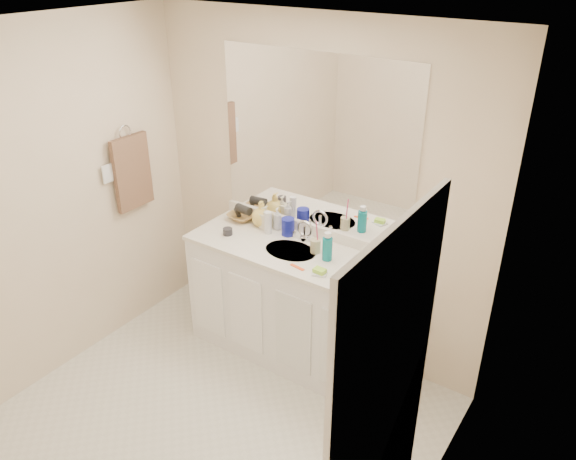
# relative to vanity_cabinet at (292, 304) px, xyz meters

# --- Properties ---
(floor) EXTENTS (2.60, 2.60, 0.00)m
(floor) POSITION_rel_vanity_cabinet_xyz_m (0.00, -1.02, -0.42)
(floor) COLOR silver
(floor) RESTS_ON ground
(ceiling) EXTENTS (2.60, 2.60, 0.02)m
(ceiling) POSITION_rel_vanity_cabinet_xyz_m (0.00, -1.02, 1.97)
(ceiling) COLOR white
(ceiling) RESTS_ON wall_back
(wall_back) EXTENTS (2.60, 0.02, 2.40)m
(wall_back) POSITION_rel_vanity_cabinet_xyz_m (0.00, 0.28, 0.77)
(wall_back) COLOR beige
(wall_back) RESTS_ON floor
(wall_left) EXTENTS (0.02, 2.60, 2.40)m
(wall_left) POSITION_rel_vanity_cabinet_xyz_m (-1.30, -1.02, 0.77)
(wall_left) COLOR beige
(wall_left) RESTS_ON floor
(wall_right) EXTENTS (0.02, 2.60, 2.40)m
(wall_right) POSITION_rel_vanity_cabinet_xyz_m (1.30, -1.02, 0.77)
(wall_right) COLOR beige
(wall_right) RESTS_ON floor
(vanity_cabinet) EXTENTS (1.50, 0.55, 0.85)m
(vanity_cabinet) POSITION_rel_vanity_cabinet_xyz_m (0.00, 0.00, 0.00)
(vanity_cabinet) COLOR white
(vanity_cabinet) RESTS_ON floor
(countertop) EXTENTS (1.52, 0.57, 0.03)m
(countertop) POSITION_rel_vanity_cabinet_xyz_m (0.00, 0.00, 0.44)
(countertop) COLOR white
(countertop) RESTS_ON vanity_cabinet
(backsplash) EXTENTS (1.52, 0.03, 0.08)m
(backsplash) POSITION_rel_vanity_cabinet_xyz_m (0.00, 0.26, 0.50)
(backsplash) COLOR white
(backsplash) RESTS_ON countertop
(sink_basin) EXTENTS (0.37, 0.37, 0.02)m
(sink_basin) POSITION_rel_vanity_cabinet_xyz_m (0.00, -0.02, 0.44)
(sink_basin) COLOR silver
(sink_basin) RESTS_ON countertop
(faucet) EXTENTS (0.02, 0.02, 0.11)m
(faucet) POSITION_rel_vanity_cabinet_xyz_m (0.00, 0.16, 0.51)
(faucet) COLOR silver
(faucet) RESTS_ON countertop
(mirror) EXTENTS (1.48, 0.01, 1.20)m
(mirror) POSITION_rel_vanity_cabinet_xyz_m (0.00, 0.27, 1.14)
(mirror) COLOR white
(mirror) RESTS_ON wall_back
(blue_mug) EXTENTS (0.10, 0.10, 0.13)m
(blue_mug) POSITION_rel_vanity_cabinet_xyz_m (-0.15, 0.16, 0.52)
(blue_mug) COLOR #151C95
(blue_mug) RESTS_ON countertop
(tan_cup) EXTENTS (0.08, 0.08, 0.09)m
(tan_cup) POSITION_rel_vanity_cabinet_xyz_m (0.15, 0.06, 0.50)
(tan_cup) COLOR tan
(tan_cup) RESTS_ON countertop
(toothbrush) EXTENTS (0.01, 0.03, 0.18)m
(toothbrush) POSITION_rel_vanity_cabinet_xyz_m (0.16, 0.06, 0.60)
(toothbrush) COLOR #E43C75
(toothbrush) RESTS_ON tan_cup
(mouthwash_bottle) EXTENTS (0.09, 0.09, 0.16)m
(mouthwash_bottle) POSITION_rel_vanity_cabinet_xyz_m (0.27, 0.02, 0.53)
(mouthwash_bottle) COLOR #0A7783
(mouthwash_bottle) RESTS_ON countertop
(soap_dish) EXTENTS (0.11, 0.10, 0.01)m
(soap_dish) POSITION_rel_vanity_cabinet_xyz_m (0.32, -0.17, 0.46)
(soap_dish) COLOR silver
(soap_dish) RESTS_ON countertop
(green_soap) EXTENTS (0.08, 0.06, 0.03)m
(green_soap) POSITION_rel_vanity_cabinet_xyz_m (0.32, -0.17, 0.48)
(green_soap) COLOR #A2E337
(green_soap) RESTS_ON soap_dish
(orange_comb) EXTENTS (0.11, 0.04, 0.00)m
(orange_comb) POSITION_rel_vanity_cabinet_xyz_m (0.16, -0.18, 0.46)
(orange_comb) COLOR #FF511A
(orange_comb) RESTS_ON countertop
(dark_jar) EXTENTS (0.08, 0.08, 0.05)m
(dark_jar) POSITION_rel_vanity_cabinet_xyz_m (-0.51, -0.08, 0.48)
(dark_jar) COLOR #27272C
(dark_jar) RESTS_ON countertop
(extra_white_bottle) EXTENTS (0.07, 0.07, 0.17)m
(extra_white_bottle) POSITION_rel_vanity_cabinet_xyz_m (-0.28, 0.10, 0.54)
(extra_white_bottle) COLOR white
(extra_white_bottle) RESTS_ON countertop
(soap_bottle_white) EXTENTS (0.08, 0.08, 0.17)m
(soap_bottle_white) POSITION_rel_vanity_cabinet_xyz_m (-0.26, 0.19, 0.54)
(soap_bottle_white) COLOR silver
(soap_bottle_white) RESTS_ON countertop
(soap_bottle_cream) EXTENTS (0.09, 0.09, 0.17)m
(soap_bottle_cream) POSITION_rel_vanity_cabinet_xyz_m (-0.34, 0.16, 0.54)
(soap_bottle_cream) COLOR beige
(soap_bottle_cream) RESTS_ON countertop
(soap_bottle_yellow) EXTENTS (0.16, 0.16, 0.19)m
(soap_bottle_yellow) POSITION_rel_vanity_cabinet_xyz_m (-0.39, 0.18, 0.55)
(soap_bottle_yellow) COLOR #E7C659
(soap_bottle_yellow) RESTS_ON countertop
(wicker_basket) EXTENTS (0.22, 0.22, 0.05)m
(wicker_basket) POSITION_rel_vanity_cabinet_xyz_m (-0.57, 0.17, 0.48)
(wicker_basket) COLOR olive
(wicker_basket) RESTS_ON countertop
(hair_dryer) EXTENTS (0.13, 0.08, 0.06)m
(hair_dryer) POSITION_rel_vanity_cabinet_xyz_m (-0.55, 0.17, 0.54)
(hair_dryer) COLOR black
(hair_dryer) RESTS_ON wicker_basket
(towel_ring) EXTENTS (0.01, 0.11, 0.11)m
(towel_ring) POSITION_rel_vanity_cabinet_xyz_m (-1.27, -0.25, 1.12)
(towel_ring) COLOR silver
(towel_ring) RESTS_ON wall_left
(hand_towel) EXTENTS (0.04, 0.32, 0.55)m
(hand_towel) POSITION_rel_vanity_cabinet_xyz_m (-1.25, -0.25, 0.82)
(hand_towel) COLOR #4E372A
(hand_towel) RESTS_ON towel_ring
(switch_plate) EXTENTS (0.01, 0.08, 0.13)m
(switch_plate) POSITION_rel_vanity_cabinet_xyz_m (-1.27, -0.45, 0.88)
(switch_plate) COLOR white
(switch_plate) RESTS_ON wall_left
(door) EXTENTS (0.02, 0.82, 2.00)m
(door) POSITION_rel_vanity_cabinet_xyz_m (1.29, -1.32, 0.57)
(door) COLOR white
(door) RESTS_ON floor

